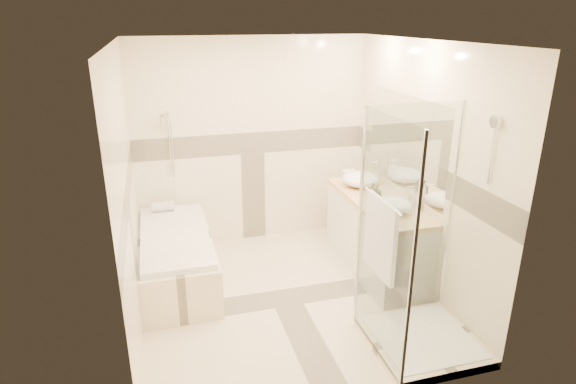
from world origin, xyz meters
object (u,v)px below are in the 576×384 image
object	(u,v)px
vanity	(376,235)
amenity_bottle_b	(373,189)
vessel_sink_far	(393,205)
shower_enclosure	(410,292)
bathtub	(176,255)
amenity_bottle_a	(377,192)
vessel_sink_near	(360,179)

from	to	relation	value
vanity	amenity_bottle_b	xyz separation A→B (m)	(-0.02, 0.11, 0.50)
vanity	vessel_sink_far	bearing A→B (deg)	-93.12
vanity	shower_enclosure	size ratio (longest dim) A/B	0.79
bathtub	vanity	xyz separation A→B (m)	(2.15, -0.35, 0.12)
bathtub	amenity_bottle_a	world-z (taller)	amenity_bottle_a
vanity	vessel_sink_far	xyz separation A→B (m)	(-0.02, -0.37, 0.50)
shower_enclosure	amenity_bottle_b	bearing A→B (deg)	78.83
vessel_sink_near	amenity_bottle_b	world-z (taller)	vessel_sink_near
amenity_bottle_a	shower_enclosure	bearing A→B (deg)	-102.06
vanity	amenity_bottle_b	world-z (taller)	amenity_bottle_b
vessel_sink_near	amenity_bottle_b	bearing A→B (deg)	-90.00
vanity	amenity_bottle_a	xyz separation A→B (m)	(-0.02, 0.01, 0.50)
vessel_sink_near	amenity_bottle_a	bearing A→B (deg)	-90.00
amenity_bottle_b	shower_enclosure	bearing A→B (deg)	-101.17
bathtub	vessel_sink_near	distance (m)	2.22
shower_enclosure	amenity_bottle_a	size ratio (longest dim) A/B	13.00
vanity	bathtub	bearing A→B (deg)	170.75
shower_enclosure	amenity_bottle_b	world-z (taller)	shower_enclosure
vessel_sink_far	shower_enclosure	bearing A→B (deg)	-106.78
amenity_bottle_b	vessel_sink_near	bearing A→B (deg)	90.00
shower_enclosure	amenity_bottle_a	xyz separation A→B (m)	(0.27, 1.28, 0.42)
vanity	vessel_sink_near	distance (m)	0.68
vanity	shower_enclosure	distance (m)	1.31
bathtub	vessel_sink_far	bearing A→B (deg)	-18.58
amenity_bottle_a	amenity_bottle_b	distance (m)	0.10
shower_enclosure	vessel_sink_near	size ratio (longest dim) A/B	4.92
amenity_bottle_b	amenity_bottle_a	bearing A→B (deg)	-90.00
vessel_sink_far	amenity_bottle_a	size ratio (longest dim) A/B	2.35
shower_enclosure	vessel_sink_near	world-z (taller)	shower_enclosure
vessel_sink_far	vessel_sink_near	bearing A→B (deg)	90.00
shower_enclosure	amenity_bottle_b	size ratio (longest dim) A/B	13.84
vessel_sink_near	amenity_bottle_b	size ratio (longest dim) A/B	2.82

